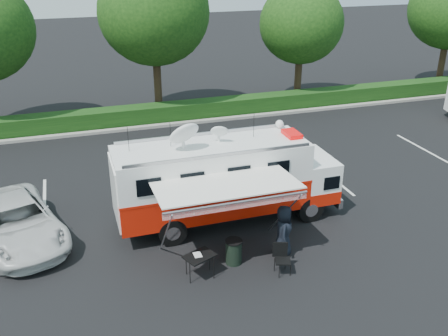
% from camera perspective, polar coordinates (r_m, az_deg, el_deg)
% --- Properties ---
extents(ground_plane, '(120.00, 120.00, 0.00)m').
position_cam_1_polar(ground_plane, '(18.60, 0.48, -5.95)').
color(ground_plane, black).
rests_on(ground_plane, ground).
extents(back_border, '(60.00, 6.14, 8.87)m').
position_cam_1_polar(back_border, '(29.17, -5.60, 15.53)').
color(back_border, '#9E998E').
rests_on(back_border, ground_plane).
extents(stall_lines, '(24.12, 5.50, 0.01)m').
position_cam_1_polar(stall_lines, '(21.01, -3.41, -2.23)').
color(stall_lines, silver).
rests_on(stall_lines, ground_plane).
extents(command_truck, '(8.13, 2.24, 3.91)m').
position_cam_1_polar(command_truck, '(17.80, 0.28, -1.33)').
color(command_truck, black).
rests_on(command_truck, ground_plane).
extents(awning, '(4.44, 2.32, 2.68)m').
position_cam_1_polar(awning, '(15.24, 0.42, -2.44)').
color(awning, white).
rests_on(awning, ground_plane).
extents(white_suv, '(3.82, 5.69, 1.45)m').
position_cam_1_polar(white_suv, '(18.76, -22.15, -7.66)').
color(white_suv, silver).
rests_on(white_suv, ground_plane).
extents(person, '(0.87, 1.04, 1.82)m').
position_cam_1_polar(person, '(16.74, 6.65, -9.90)').
color(person, black).
rests_on(person, ground_plane).
extents(folding_table, '(1.08, 0.94, 0.77)m').
position_cam_1_polar(folding_table, '(15.32, -2.81, -10.09)').
color(folding_table, black).
rests_on(folding_table, ground_plane).
extents(folding_chair, '(0.60, 0.63, 0.99)m').
position_cam_1_polar(folding_chair, '(15.69, 6.58, -9.89)').
color(folding_chair, black).
rests_on(folding_chair, ground_plane).
extents(trash_bin, '(0.55, 0.55, 0.83)m').
position_cam_1_polar(trash_bin, '(16.07, 1.12, -9.53)').
color(trash_bin, black).
rests_on(trash_bin, ground_plane).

